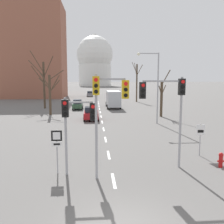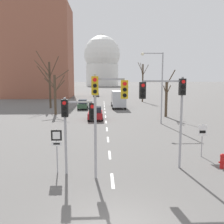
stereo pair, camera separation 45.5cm
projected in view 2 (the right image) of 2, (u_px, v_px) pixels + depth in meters
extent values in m
cube|color=silver|center=(112.00, 181.00, 13.18)|extent=(0.16, 2.00, 0.01)
cube|color=silver|center=(110.00, 155.00, 17.64)|extent=(0.16, 2.00, 0.01)
cube|color=silver|center=(108.00, 139.00, 22.10)|extent=(0.16, 2.00, 0.01)
cube|color=silver|center=(107.00, 129.00, 26.55)|extent=(0.16, 2.00, 0.01)
cube|color=silver|center=(106.00, 122.00, 31.01)|extent=(0.16, 2.00, 0.01)
cube|color=silver|center=(106.00, 116.00, 35.46)|extent=(0.16, 2.00, 0.01)
cube|color=silver|center=(105.00, 112.00, 39.92)|extent=(0.16, 2.00, 0.01)
cube|color=silver|center=(105.00, 109.00, 44.38)|extent=(0.16, 2.00, 0.01)
cube|color=silver|center=(104.00, 106.00, 48.83)|extent=(0.16, 2.00, 0.01)
cube|color=silver|center=(104.00, 104.00, 53.29)|extent=(0.16, 2.00, 0.01)
cube|color=silver|center=(104.00, 102.00, 57.74)|extent=(0.16, 2.00, 0.01)
cylinder|color=#9E9EA3|center=(66.00, 136.00, 13.83)|extent=(0.14, 0.14, 4.33)
cube|color=black|center=(65.00, 108.00, 13.62)|extent=(0.36, 0.28, 0.96)
cylinder|color=red|center=(64.00, 103.00, 13.41)|extent=(0.20, 0.06, 0.20)
cylinder|color=black|center=(64.00, 108.00, 13.45)|extent=(0.20, 0.06, 0.20)
cylinder|color=black|center=(65.00, 114.00, 13.49)|extent=(0.20, 0.06, 0.20)
cube|color=#9E9EA3|center=(79.00, 102.00, 13.61)|extent=(1.51, 0.10, 0.10)
cube|color=black|center=(92.00, 112.00, 13.71)|extent=(0.36, 0.28, 0.96)
cylinder|color=red|center=(92.00, 107.00, 13.50)|extent=(0.20, 0.06, 0.20)
cylinder|color=black|center=(92.00, 112.00, 13.54)|extent=(0.20, 0.06, 0.20)
cylinder|color=black|center=(92.00, 117.00, 13.58)|extent=(0.20, 0.06, 0.20)
cylinder|color=#9E9EA3|center=(95.00, 128.00, 13.16)|extent=(0.14, 0.14, 5.58)
cube|color=gold|center=(95.00, 86.00, 12.86)|extent=(0.36, 0.28, 0.96)
cylinder|color=red|center=(95.00, 80.00, 12.65)|extent=(0.20, 0.06, 0.20)
cylinder|color=black|center=(95.00, 86.00, 12.69)|extent=(0.20, 0.06, 0.20)
cylinder|color=black|center=(95.00, 92.00, 12.73)|extent=(0.20, 0.06, 0.20)
cube|color=#9E9EA3|center=(110.00, 79.00, 12.85)|extent=(1.53, 0.10, 0.10)
cube|color=gold|center=(124.00, 89.00, 12.95)|extent=(0.36, 0.28, 0.96)
cylinder|color=red|center=(125.00, 84.00, 12.74)|extent=(0.20, 0.06, 0.20)
cylinder|color=black|center=(125.00, 90.00, 12.78)|extent=(0.20, 0.06, 0.20)
cylinder|color=black|center=(125.00, 95.00, 12.82)|extent=(0.20, 0.06, 0.20)
cylinder|color=#9E9EA3|center=(181.00, 123.00, 14.73)|extent=(0.14, 0.14, 5.46)
cube|color=black|center=(182.00, 87.00, 14.45)|extent=(0.36, 0.28, 0.96)
cylinder|color=red|center=(183.00, 82.00, 14.24)|extent=(0.20, 0.06, 0.20)
cylinder|color=black|center=(183.00, 87.00, 14.28)|extent=(0.20, 0.06, 0.20)
cylinder|color=black|center=(183.00, 92.00, 14.32)|extent=(0.20, 0.06, 0.20)
cube|color=#9E9EA3|center=(163.00, 81.00, 14.35)|extent=(2.32, 0.10, 0.10)
cube|color=black|center=(143.00, 90.00, 14.38)|extent=(0.36, 0.28, 0.96)
cylinder|color=red|center=(143.00, 85.00, 14.17)|extent=(0.20, 0.06, 0.20)
cylinder|color=black|center=(143.00, 91.00, 14.21)|extent=(0.20, 0.06, 0.20)
cylinder|color=black|center=(143.00, 96.00, 14.25)|extent=(0.20, 0.06, 0.20)
cylinder|color=#9E9EA3|center=(57.00, 151.00, 14.13)|extent=(0.07, 0.07, 2.54)
cube|color=black|center=(56.00, 135.00, 13.99)|extent=(0.60, 0.03, 0.60)
cube|color=white|center=(56.00, 135.00, 13.97)|extent=(0.42, 0.01, 0.42)
cube|color=white|center=(57.00, 144.00, 14.06)|extent=(0.60, 0.03, 0.28)
cube|color=black|center=(57.00, 144.00, 14.04)|extent=(0.36, 0.01, 0.10)
cylinder|color=#9E9EA3|center=(202.00, 140.00, 17.14)|extent=(0.07, 0.07, 2.27)
cube|color=white|center=(203.00, 130.00, 17.02)|extent=(0.60, 0.03, 0.76)
cube|color=black|center=(203.00, 132.00, 17.02)|extent=(0.42, 0.01, 0.19)
cylinder|color=#B21414|center=(222.00, 163.00, 14.93)|extent=(0.24, 0.24, 0.70)
sphere|color=#B21414|center=(222.00, 156.00, 14.87)|extent=(0.28, 0.28, 0.28)
cylinder|color=#B21414|center=(219.00, 162.00, 14.91)|extent=(0.08, 0.10, 0.10)
cylinder|color=#B21414|center=(223.00, 163.00, 14.76)|extent=(0.10, 0.08, 0.10)
cylinder|color=#9E9EA3|center=(162.00, 89.00, 29.28)|extent=(0.16, 0.16, 8.34)
cube|color=#9E9EA3|center=(153.00, 53.00, 28.69)|extent=(2.37, 0.10, 0.10)
sphere|color=#F2EAC6|center=(143.00, 54.00, 28.65)|extent=(0.36, 0.36, 0.36)
cube|color=#2D4C33|center=(83.00, 105.00, 43.98)|extent=(1.66, 4.23, 0.71)
cube|color=#1E232D|center=(83.00, 101.00, 43.67)|extent=(1.41, 2.03, 0.69)
cylinder|color=black|center=(79.00, 106.00, 45.29)|extent=(0.18, 0.66, 0.66)
cylinder|color=black|center=(88.00, 106.00, 45.35)|extent=(0.18, 0.66, 0.66)
cylinder|color=black|center=(78.00, 108.00, 42.69)|extent=(0.18, 0.66, 0.66)
cylinder|color=black|center=(87.00, 108.00, 42.76)|extent=(0.18, 0.66, 0.66)
cube|color=maroon|center=(95.00, 115.00, 32.59)|extent=(1.84, 3.94, 0.74)
cube|color=#1E232D|center=(95.00, 109.00, 32.30)|extent=(1.56, 1.89, 0.68)
cylinder|color=black|center=(89.00, 116.00, 33.82)|extent=(0.18, 0.63, 0.63)
cylinder|color=black|center=(102.00, 116.00, 33.89)|extent=(0.18, 0.63, 0.63)
cylinder|color=black|center=(88.00, 119.00, 31.39)|extent=(0.18, 0.63, 0.63)
cylinder|color=black|center=(102.00, 119.00, 31.47)|extent=(0.18, 0.63, 0.63)
cube|color=slate|center=(96.00, 94.00, 75.30)|extent=(1.67, 4.17, 0.75)
cube|color=#1E232D|center=(96.00, 92.00, 75.00)|extent=(1.42, 2.00, 0.54)
cylinder|color=black|center=(94.00, 95.00, 76.59)|extent=(0.18, 0.65, 0.65)
cylinder|color=black|center=(99.00, 95.00, 76.66)|extent=(0.18, 0.65, 0.65)
cylinder|color=black|center=(93.00, 96.00, 74.03)|extent=(0.18, 0.65, 0.65)
cylinder|color=black|center=(99.00, 96.00, 74.10)|extent=(0.18, 0.65, 0.65)
cube|color=#333842|center=(117.00, 99.00, 48.38)|extent=(2.20, 2.00, 2.10)
cube|color=#B2B7BC|center=(119.00, 99.00, 44.78)|extent=(2.30, 5.20, 2.70)
cylinder|color=black|center=(112.00, 104.00, 48.48)|extent=(0.24, 0.88, 0.88)
cylinder|color=black|center=(123.00, 104.00, 48.57)|extent=(0.24, 0.88, 0.88)
cylinder|color=black|center=(113.00, 107.00, 43.49)|extent=(0.24, 0.88, 0.88)
cylinder|color=black|center=(125.00, 107.00, 43.59)|extent=(0.24, 0.88, 0.88)
cylinder|color=#473828|center=(50.00, 85.00, 44.98)|extent=(0.37, 0.37, 8.30)
cylinder|color=#473828|center=(54.00, 67.00, 43.92)|extent=(2.04, 1.51, 3.64)
cylinder|color=#473828|center=(50.00, 74.00, 43.37)|extent=(0.52, 2.83, 1.90)
cylinder|color=#473828|center=(44.00, 74.00, 43.96)|extent=(1.83, 1.64, 2.98)
cylinder|color=#473828|center=(43.00, 62.00, 44.20)|extent=(2.23, 0.53, 3.83)
cylinder|color=#473828|center=(42.00, 68.00, 45.00)|extent=(2.88, 1.20, 2.93)
cylinder|color=#473828|center=(143.00, 83.00, 57.25)|extent=(0.33, 0.33, 8.63)
cylinder|color=#473828|center=(142.00, 70.00, 57.94)|extent=(0.31, 2.29, 3.52)
cylinder|color=#473828|center=(146.00, 70.00, 56.42)|extent=(1.19, 1.07, 2.38)
cylinder|color=#473828|center=(140.00, 68.00, 57.49)|extent=(1.01, 1.60, 2.62)
cylinder|color=#473828|center=(143.00, 73.00, 58.19)|extent=(0.49, 2.61, 2.88)
cylinder|color=#473828|center=(55.00, 95.00, 36.94)|extent=(0.36, 0.36, 5.90)
cylinder|color=#473828|center=(50.00, 80.00, 37.27)|extent=(1.67, 1.54, 2.19)
cylinder|color=#473828|center=(60.00, 86.00, 36.81)|extent=(1.54, 0.17, 1.77)
cylinder|color=#473828|center=(62.00, 75.00, 36.90)|extent=(2.05, 0.86, 1.50)
cylinder|color=#473828|center=(50.00, 83.00, 36.92)|extent=(1.69, 0.67, 1.62)
cylinder|color=#473828|center=(60.00, 84.00, 37.34)|extent=(1.36, 1.36, 2.58)
cylinder|color=#473828|center=(166.00, 99.00, 34.90)|extent=(0.37, 0.37, 5.00)
cylinder|color=#473828|center=(165.00, 90.00, 34.16)|extent=(0.77, 1.25, 1.16)
cylinder|color=#473828|center=(169.00, 90.00, 35.09)|extent=(0.87, 0.84, 1.32)
cylinder|color=#473828|center=(171.00, 77.00, 34.05)|extent=(0.96, 1.09, 2.08)
cylinder|color=#473828|center=(167.00, 90.00, 33.92)|extent=(0.43, 1.70, 1.68)
cylinder|color=silver|center=(102.00, 75.00, 184.09)|extent=(23.73, 23.73, 15.82)
sphere|color=silver|center=(102.00, 54.00, 182.07)|extent=(26.37, 26.37, 26.37)
cylinder|color=silver|center=(102.00, 37.00, 180.49)|extent=(3.16, 3.16, 4.61)
cube|color=#935642|center=(39.00, 52.00, 70.89)|extent=(18.00, 14.00, 25.53)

